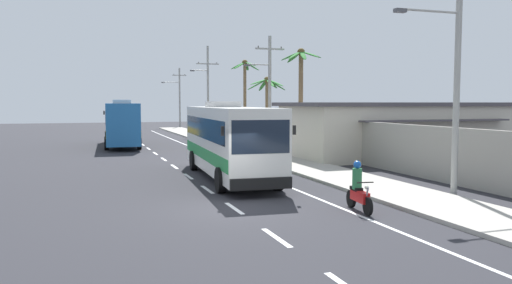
{
  "coord_description": "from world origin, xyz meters",
  "views": [
    {
      "loc": [
        -4.83,
        -16.51,
        3.6
      ],
      "look_at": [
        3.11,
        6.81,
        1.7
      ],
      "focal_mm": 35.74,
      "sensor_mm": 36.0,
      "label": 1
    }
  ],
  "objects_px": {
    "utility_pole_nearest": "(455,58)",
    "utility_pole_mid": "(269,90)",
    "coach_bus_foreground": "(229,138)",
    "utility_pole_far": "(207,88)",
    "palm_nearest": "(245,85)",
    "utility_pole_distant": "(179,96)",
    "palm_second": "(301,81)",
    "roadside_building": "(399,129)",
    "motorcycle_beside_bus": "(359,191)",
    "palm_third": "(267,94)",
    "coach_bus_far_lane": "(122,122)",
    "pedestrian_near_kerb": "(250,138)"
  },
  "relations": [
    {
      "from": "palm_nearest",
      "to": "palm_second",
      "type": "bearing_deg",
      "value": -89.38
    },
    {
      "from": "coach_bus_foreground",
      "to": "utility_pole_nearest",
      "type": "distance_m",
      "value": 10.62
    },
    {
      "from": "utility_pole_distant",
      "to": "roadside_building",
      "type": "distance_m",
      "value": 45.89
    },
    {
      "from": "utility_pole_distant",
      "to": "palm_second",
      "type": "xyz_separation_m",
      "value": [
        1.68,
        -40.36,
        0.54
      ]
    },
    {
      "from": "pedestrian_near_kerb",
      "to": "utility_pole_nearest",
      "type": "height_order",
      "value": "utility_pole_nearest"
    },
    {
      "from": "coach_bus_foreground",
      "to": "utility_pole_mid",
      "type": "xyz_separation_m",
      "value": [
        6.54,
        12.21,
        2.66
      ]
    },
    {
      "from": "utility_pole_distant",
      "to": "palm_nearest",
      "type": "bearing_deg",
      "value": -86.78
    },
    {
      "from": "utility_pole_far",
      "to": "palm_nearest",
      "type": "distance_m",
      "value": 7.98
    },
    {
      "from": "motorcycle_beside_bus",
      "to": "utility_pole_distant",
      "type": "distance_m",
      "value": 60.22
    },
    {
      "from": "motorcycle_beside_bus",
      "to": "roadside_building",
      "type": "height_order",
      "value": "roadside_building"
    },
    {
      "from": "motorcycle_beside_bus",
      "to": "utility_pole_mid",
      "type": "height_order",
      "value": "utility_pole_mid"
    },
    {
      "from": "roadside_building",
      "to": "utility_pole_far",
      "type": "bearing_deg",
      "value": 105.47
    },
    {
      "from": "palm_nearest",
      "to": "palm_second",
      "type": "height_order",
      "value": "palm_nearest"
    },
    {
      "from": "pedestrian_near_kerb",
      "to": "palm_nearest",
      "type": "relative_size",
      "value": 0.21
    },
    {
      "from": "motorcycle_beside_bus",
      "to": "palm_nearest",
      "type": "height_order",
      "value": "palm_nearest"
    },
    {
      "from": "motorcycle_beside_bus",
      "to": "palm_third",
      "type": "xyz_separation_m",
      "value": [
        6.97,
        27.96,
        3.66
      ]
    },
    {
      "from": "pedestrian_near_kerb",
      "to": "utility_pole_distant",
      "type": "bearing_deg",
      "value": 151.71
    },
    {
      "from": "utility_pole_nearest",
      "to": "utility_pole_far",
      "type": "distance_m",
      "value": 39.1
    },
    {
      "from": "motorcycle_beside_bus",
      "to": "pedestrian_near_kerb",
      "type": "relative_size",
      "value": 1.2
    },
    {
      "from": "motorcycle_beside_bus",
      "to": "utility_pole_nearest",
      "type": "distance_m",
      "value": 6.79
    },
    {
      "from": "pedestrian_near_kerb",
      "to": "utility_pole_far",
      "type": "distance_m",
      "value": 19.96
    },
    {
      "from": "utility_pole_mid",
      "to": "palm_third",
      "type": "height_order",
      "value": "utility_pole_mid"
    },
    {
      "from": "utility_pole_mid",
      "to": "palm_third",
      "type": "bearing_deg",
      "value": 70.82
    },
    {
      "from": "coach_bus_far_lane",
      "to": "utility_pole_mid",
      "type": "bearing_deg",
      "value": -38.23
    },
    {
      "from": "utility_pole_mid",
      "to": "utility_pole_far",
      "type": "xyz_separation_m",
      "value": [
        -0.02,
        19.55,
        0.62
      ]
    },
    {
      "from": "coach_bus_far_lane",
      "to": "utility_pole_nearest",
      "type": "height_order",
      "value": "utility_pole_nearest"
    },
    {
      "from": "utility_pole_distant",
      "to": "palm_third",
      "type": "distance_m",
      "value": 32.01
    },
    {
      "from": "utility_pole_mid",
      "to": "utility_pole_distant",
      "type": "height_order",
      "value": "utility_pole_distant"
    },
    {
      "from": "utility_pole_far",
      "to": "coach_bus_far_lane",
      "type": "bearing_deg",
      "value": -130.92
    },
    {
      "from": "utility_pole_nearest",
      "to": "palm_second",
      "type": "bearing_deg",
      "value": 84.74
    },
    {
      "from": "palm_third",
      "to": "utility_pole_distant",
      "type": "bearing_deg",
      "value": 93.85
    },
    {
      "from": "palm_second",
      "to": "roadside_building",
      "type": "height_order",
      "value": "palm_second"
    },
    {
      "from": "utility_pole_nearest",
      "to": "utility_pole_mid",
      "type": "xyz_separation_m",
      "value": [
        -0.34,
        19.55,
        -0.72
      ]
    },
    {
      "from": "utility_pole_nearest",
      "to": "palm_second",
      "type": "height_order",
      "value": "utility_pole_nearest"
    },
    {
      "from": "motorcycle_beside_bus",
      "to": "palm_third",
      "type": "relative_size",
      "value": 0.33
    },
    {
      "from": "coach_bus_far_lane",
      "to": "utility_pole_distant",
      "type": "xyz_separation_m",
      "value": [
        10.42,
        31.16,
        2.67
      ]
    },
    {
      "from": "roadside_building",
      "to": "palm_third",
      "type": "bearing_deg",
      "value": 109.08
    },
    {
      "from": "utility_pole_distant",
      "to": "roadside_building",
      "type": "xyz_separation_m",
      "value": [
        6.77,
        -45.3,
        -2.83
      ]
    },
    {
      "from": "coach_bus_foreground",
      "to": "roadside_building",
      "type": "bearing_deg",
      "value": 23.74
    },
    {
      "from": "utility_pole_mid",
      "to": "palm_nearest",
      "type": "bearing_deg",
      "value": 80.95
    },
    {
      "from": "motorcycle_beside_bus",
      "to": "pedestrian_near_kerb",
      "type": "height_order",
      "value": "pedestrian_near_kerb"
    },
    {
      "from": "utility_pole_nearest",
      "to": "motorcycle_beside_bus",
      "type": "bearing_deg",
      "value": -165.53
    },
    {
      "from": "utility_pole_far",
      "to": "palm_third",
      "type": "bearing_deg",
      "value": -78.56
    },
    {
      "from": "coach_bus_far_lane",
      "to": "motorcycle_beside_bus",
      "type": "height_order",
      "value": "coach_bus_far_lane"
    },
    {
      "from": "coach_bus_foreground",
      "to": "pedestrian_near_kerb",
      "type": "bearing_deg",
      "value": 67.49
    },
    {
      "from": "coach_bus_foreground",
      "to": "pedestrian_near_kerb",
      "type": "distance_m",
      "value": 13.34
    },
    {
      "from": "utility_pole_distant",
      "to": "utility_pole_far",
      "type": "bearing_deg",
      "value": -91.05
    },
    {
      "from": "palm_third",
      "to": "utility_pole_nearest",
      "type": "bearing_deg",
      "value": -94.61
    },
    {
      "from": "utility_pole_far",
      "to": "palm_nearest",
      "type": "height_order",
      "value": "utility_pole_far"
    },
    {
      "from": "motorcycle_beside_bus",
      "to": "utility_pole_far",
      "type": "xyz_separation_m",
      "value": [
        4.46,
        40.34,
        4.52
      ]
    }
  ]
}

